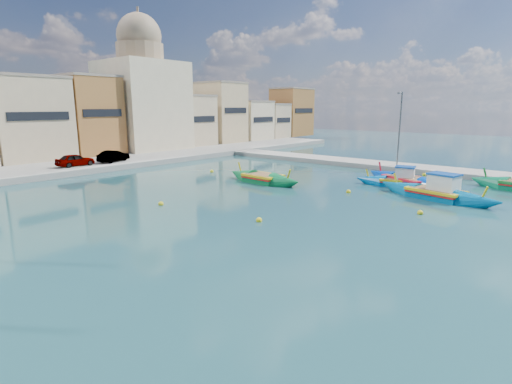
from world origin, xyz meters
TOP-DOWN VIEW (x-y plane):
  - ground at (0.00, 0.00)m, footprint 160.00×160.00m
  - east_quay at (18.00, 0.00)m, footprint 4.00×70.00m
  - north_quay at (0.00, 32.00)m, footprint 80.00×8.00m
  - north_townhouses at (6.68, 39.36)m, footprint 83.20×7.87m
  - church_block at (10.00, 40.00)m, footprint 10.00×10.00m
  - quay_street_lamp at (17.44, 6.00)m, footprint 1.18×0.16m
  - parked_cars at (-8.43, 30.50)m, footprint 23.67×2.48m
  - luzzu_turquoise_cabin at (6.01, -1.29)m, footprint 3.92×9.48m
  - luzzu_blue_cabin at (8.95, 2.48)m, footprint 3.58×7.58m
  - luzzu_green at (2.88, 12.29)m, footprint 2.61×8.32m
  - luzzu_blue_south at (9.38, 1.90)m, footprint 6.31×9.82m
  - mooring_buoys at (1.98, 7.80)m, footprint 23.96×22.02m

SIDE VIEW (x-z plane):
  - ground at x=0.00m, z-range 0.00..0.00m
  - mooring_buoys at x=1.98m, z-range -0.10..0.26m
  - east_quay at x=18.00m, z-range 0.00..0.50m
  - luzzu_green at x=2.88m, z-range -1.01..1.57m
  - luzzu_blue_south at x=9.38m, z-range -1.12..1.71m
  - north_quay at x=0.00m, z-range 0.00..0.60m
  - luzzu_blue_cabin at x=8.95m, z-range -0.99..1.62m
  - luzzu_turquoise_cabin at x=6.01m, z-range -1.13..1.85m
  - parked_cars at x=-8.43m, z-range 0.57..1.84m
  - quay_street_lamp at x=17.44m, z-range 0.34..8.34m
  - north_townhouses at x=6.68m, z-range -0.10..10.09m
  - church_block at x=10.00m, z-range -1.14..17.96m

